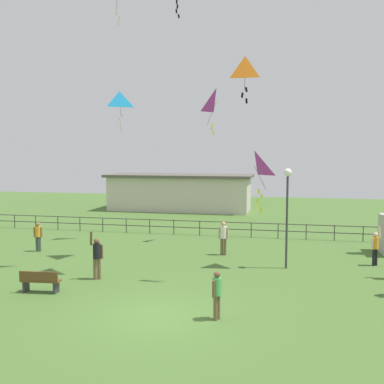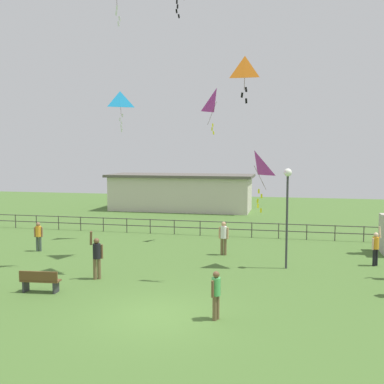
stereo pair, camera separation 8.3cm
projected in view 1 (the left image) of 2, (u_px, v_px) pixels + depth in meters
name	position (u px, v px, depth m)	size (l,w,h in m)	color
ground_plane	(158.00, 316.00, 14.23)	(80.00, 80.00, 0.00)	#476B2D
lamppost	(287.00, 196.00, 19.79)	(0.36, 0.36, 4.58)	#38383D
park_bench	(40.00, 281.00, 16.51)	(1.53, 0.55, 0.85)	brown
person_2	(97.00, 255.00, 18.25)	(0.53, 0.37, 2.04)	brown
person_3	(375.00, 246.00, 20.47)	(0.46, 0.35, 1.86)	black
person_5	(217.00, 292.00, 13.80)	(0.29, 0.44, 1.57)	brown
person_6	(223.00, 236.00, 22.63)	(0.52, 0.32, 1.74)	brown
person_7	(38.00, 235.00, 23.47)	(0.47, 0.29, 1.57)	#3F4C47
kite_1	(120.00, 101.00, 26.15)	(1.16, 0.88, 2.42)	#198CD1
kite_2	(254.00, 167.00, 19.55)	(1.14, 1.14, 2.72)	#B22DB2
kite_3	(216.00, 102.00, 24.97)	(1.17, 1.07, 2.53)	#B22DB2
kite_4	(245.00, 69.00, 17.22)	(0.85, 0.39, 1.85)	orange
waterfront_railing	(215.00, 226.00, 27.89)	(36.02, 0.06, 0.95)	#4C4742
pavilion_building	(180.00, 192.00, 40.57)	(13.30, 5.04, 3.31)	beige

